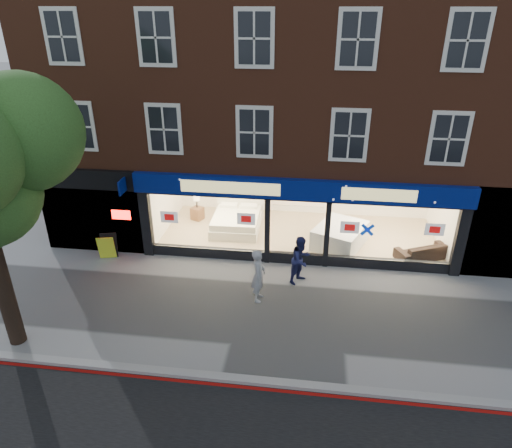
% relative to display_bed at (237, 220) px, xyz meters
% --- Properties ---
extents(ground, '(120.00, 120.00, 0.00)m').
position_rel_display_bed_xyz_m(ground, '(2.57, -5.40, -0.47)').
color(ground, gray).
rests_on(ground, ground).
extents(kerb_line, '(60.00, 0.10, 0.01)m').
position_rel_display_bed_xyz_m(kerb_line, '(2.57, -8.50, -0.47)').
color(kerb_line, '#8C0A07').
rests_on(kerb_line, ground).
extents(kerb_stone, '(60.00, 0.25, 0.12)m').
position_rel_display_bed_xyz_m(kerb_stone, '(2.57, -8.30, -0.41)').
color(kerb_stone, gray).
rests_on(kerb_stone, ground).
extents(showroom_floor, '(11.00, 4.50, 0.10)m').
position_rel_display_bed_xyz_m(showroom_floor, '(2.57, -0.15, -0.42)').
color(showroom_floor, tan).
rests_on(showroom_floor, ground).
extents(building, '(19.00, 8.26, 10.30)m').
position_rel_display_bed_xyz_m(building, '(2.56, 1.53, 6.20)').
color(building, brown).
rests_on(building, ground).
extents(display_bed, '(1.99, 2.39, 1.34)m').
position_rel_display_bed_xyz_m(display_bed, '(0.00, 0.00, 0.00)').
color(display_bed, white).
rests_on(display_bed, showroom_floor).
extents(bedside_table, '(0.59, 0.59, 0.55)m').
position_rel_display_bed_xyz_m(bedside_table, '(-1.83, 0.65, -0.10)').
color(bedside_table, brown).
rests_on(bedside_table, showroom_floor).
extents(mattress_stack, '(2.31, 2.53, 0.81)m').
position_rel_display_bed_xyz_m(mattress_stack, '(4.17, -0.93, 0.03)').
color(mattress_stack, silver).
rests_on(mattress_stack, showroom_floor).
extents(sofa, '(2.13, 1.54, 0.58)m').
position_rel_display_bed_xyz_m(sofa, '(7.16, -1.50, -0.08)').
color(sofa, black).
rests_on(sofa, showroom_floor).
extents(a_board, '(0.69, 0.53, 0.94)m').
position_rel_display_bed_xyz_m(a_board, '(-4.33, -2.85, -0.00)').
color(a_board, '#E2F22A').
rests_on(a_board, ground).
extents(pedestrian_grey, '(0.45, 0.66, 1.77)m').
position_rel_display_bed_xyz_m(pedestrian_grey, '(1.51, -4.73, 0.41)').
color(pedestrian_grey, '#9FA0A6').
rests_on(pedestrian_grey, ground).
extents(pedestrian_blue, '(1.00, 1.03, 1.68)m').
position_rel_display_bed_xyz_m(pedestrian_blue, '(2.78, -3.51, 0.37)').
color(pedestrian_blue, '#1B1F4D').
rests_on(pedestrian_blue, ground).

